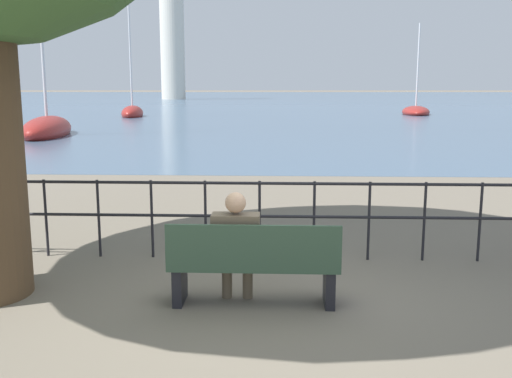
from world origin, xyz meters
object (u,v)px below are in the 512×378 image
Objects in this scene: seated_person_left at (236,242)px; sailboat_0 at (47,129)px; park_bench at (254,266)px; sailboat_2 at (132,112)px; sailboat_1 at (416,112)px; harbor_lighthouse at (172,32)px.

seated_person_left is 23.57m from sailboat_0.
park_bench is 23.72m from sailboat_0.
sailboat_2 reaches higher than seated_person_left.
seated_person_left is at bearing 158.13° from park_bench.
seated_person_left is 0.15× the size of sailboat_1.
park_bench is 45.51m from sailboat_1.
harbor_lighthouse is (-20.88, 107.89, 12.42)m from park_bench.
sailboat_0 is at bearing 117.17° from park_bench.
sailboat_0 is 18.23m from sailboat_2.
sailboat_0 is 88.25m from harbor_lighthouse.
sailboat_1 is 72.93m from harbor_lighthouse.
sailboat_2 is 70.32m from harbor_lighthouse.
sailboat_1 reaches higher than seated_person_left.
seated_person_left is 0.11× the size of sailboat_0.
sailboat_1 is 23.74m from sailboat_2.
sailboat_2 is (-11.44, 39.33, -0.04)m from park_bench.
sailboat_0 is at bearing -126.21° from sailboat_1.
sailboat_1 is 0.29× the size of harbor_lighthouse.
sailboat_0 is at bearing -83.39° from harbor_lighthouse.
sailboat_1 is at bearing -62.90° from harbor_lighthouse.
seated_person_left is 45.49m from sailboat_1.
sailboat_1 is at bearing 3.32° from sailboat_2.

